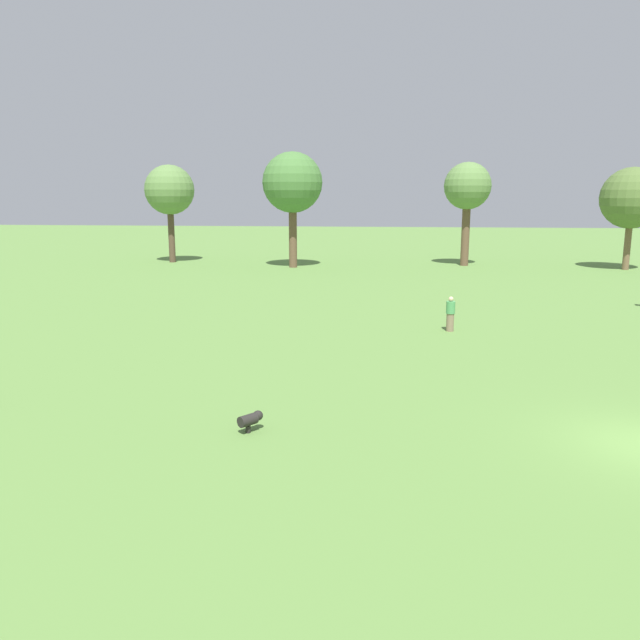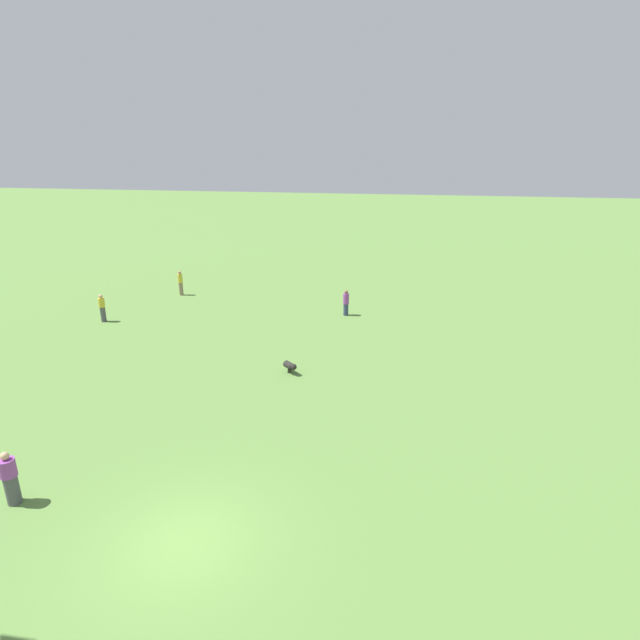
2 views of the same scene
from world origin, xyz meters
The scene contains 6 objects.
tree_0 centered at (-29.07, 44.69, 7.16)m, with size 4.92×4.92×9.70m.
tree_1 centered at (-16.14, 41.43, 7.77)m, with size 5.57×5.57×10.65m.
tree_2 centered at (0.15, 44.74, 7.40)m, with size 4.45×4.45×9.80m.
tree_3 centered at (14.44, 42.82, 6.43)m, with size 5.48×5.48×9.21m.
person_6 centered at (-4.06, 14.27, 0.86)m, with size 0.62×0.62×1.76m.
dog_0 centered at (-11.05, -0.14, 0.38)m, with size 0.68×0.74×0.57m.
Camera 1 is at (-7.23, -16.82, 6.69)m, focal length 35.00 mm.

